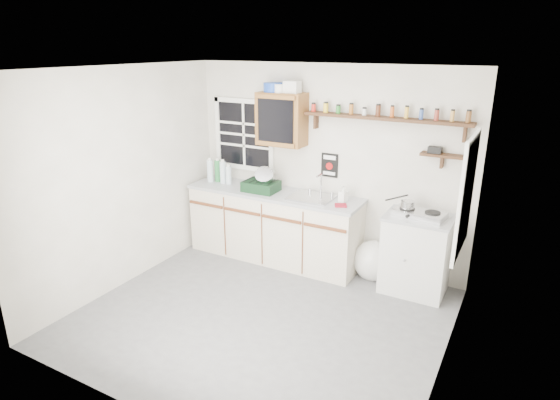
# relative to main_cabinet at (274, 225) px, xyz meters

# --- Properties ---
(room) EXTENTS (3.64, 3.24, 2.54)m
(room) POSITION_rel_main_cabinet_xyz_m (0.58, -1.30, 0.79)
(room) COLOR #525254
(room) RESTS_ON ground
(main_cabinet) EXTENTS (2.31, 0.63, 0.92)m
(main_cabinet) POSITION_rel_main_cabinet_xyz_m (0.00, 0.00, 0.00)
(main_cabinet) COLOR beige
(main_cabinet) RESTS_ON floor
(right_cabinet) EXTENTS (0.73, 0.57, 0.91)m
(right_cabinet) POSITION_rel_main_cabinet_xyz_m (1.83, 0.03, -0.01)
(right_cabinet) COLOR silver
(right_cabinet) RESTS_ON floor
(sink) EXTENTS (0.52, 0.44, 0.29)m
(sink) POSITION_rel_main_cabinet_xyz_m (0.54, 0.01, 0.47)
(sink) COLOR #B1B2B6
(sink) RESTS_ON main_cabinet
(upper_cabinet) EXTENTS (0.60, 0.32, 0.65)m
(upper_cabinet) POSITION_rel_main_cabinet_xyz_m (0.03, 0.14, 1.36)
(upper_cabinet) COLOR brown
(upper_cabinet) RESTS_ON wall_back
(upper_cabinet_clutter) EXTENTS (0.47, 0.24, 0.14)m
(upper_cabinet_clutter) POSITION_rel_main_cabinet_xyz_m (0.01, 0.14, 1.75)
(upper_cabinet_clutter) COLOR #1A40AB
(upper_cabinet_clutter) RESTS_ON upper_cabinet
(spice_shelf) EXTENTS (1.91, 0.18, 0.35)m
(spice_shelf) POSITION_rel_main_cabinet_xyz_m (1.31, 0.21, 1.47)
(spice_shelf) COLOR #321D0E
(spice_shelf) RESTS_ON wall_back
(secondary_shelf) EXTENTS (0.45, 0.16, 0.24)m
(secondary_shelf) POSITION_rel_main_cabinet_xyz_m (1.94, 0.22, 1.12)
(secondary_shelf) COLOR #321D0E
(secondary_shelf) RESTS_ON wall_back
(warning_sign) EXTENTS (0.22, 0.02, 0.30)m
(warning_sign) POSITION_rel_main_cabinet_xyz_m (0.63, 0.29, 0.82)
(warning_sign) COLOR black
(warning_sign) RESTS_ON wall_back
(window_back) EXTENTS (0.93, 0.03, 0.98)m
(window_back) POSITION_rel_main_cabinet_xyz_m (-0.62, 0.29, 1.09)
(window_back) COLOR black
(window_back) RESTS_ON wall_back
(window_right) EXTENTS (0.03, 0.78, 1.08)m
(window_right) POSITION_rel_main_cabinet_xyz_m (2.37, -0.75, 0.99)
(window_right) COLOR black
(window_right) RESTS_ON wall_back
(water_bottles) EXTENTS (0.37, 0.15, 0.33)m
(water_bottles) POSITION_rel_main_cabinet_xyz_m (-0.86, 0.02, 0.61)
(water_bottles) COLOR silver
(water_bottles) RESTS_ON main_cabinet
(dish_rack) EXTENTS (0.44, 0.34, 0.32)m
(dish_rack) POSITION_rel_main_cabinet_xyz_m (-0.14, -0.05, 0.56)
(dish_rack) COLOR black
(dish_rack) RESTS_ON main_cabinet
(soap_bottle) EXTENTS (0.11, 0.11, 0.20)m
(soap_bottle) POSITION_rel_main_cabinet_xyz_m (0.92, 0.05, 0.56)
(soap_bottle) COLOR silver
(soap_bottle) RESTS_ON main_cabinet
(rag) EXTENTS (0.17, 0.16, 0.02)m
(rag) POSITION_rel_main_cabinet_xyz_m (0.96, -0.11, 0.47)
(rag) COLOR maroon
(rag) RESTS_ON main_cabinet
(hotplate) EXTENTS (0.58, 0.36, 0.08)m
(hotplate) POSITION_rel_main_cabinet_xyz_m (1.83, 0.01, 0.49)
(hotplate) COLOR #B1B2B6
(hotplate) RESTS_ON right_cabinet
(saucepan) EXTENTS (0.36, 0.21, 0.16)m
(saucepan) POSITION_rel_main_cabinet_xyz_m (1.69, 0.01, 0.57)
(saucepan) COLOR #B1B2B6
(saucepan) RESTS_ON hotplate
(trash_bag) EXTENTS (0.45, 0.41, 0.51)m
(trash_bag) POSITION_rel_main_cabinet_xyz_m (1.32, 0.10, -0.24)
(trash_bag) COLOR silver
(trash_bag) RESTS_ON floor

